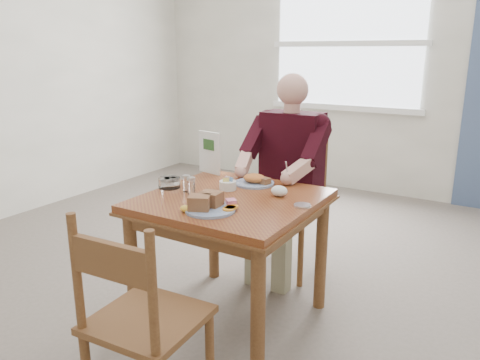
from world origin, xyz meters
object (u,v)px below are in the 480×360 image
Objects in this scene: table at (231,216)px; far_plate at (255,180)px; near_plate at (209,204)px; diner at (287,161)px; chair_far at (292,204)px; chair_near at (140,322)px.

table is 0.32m from far_plate.
near_plate is 1.11× the size of far_plate.
near_plate is at bearing -88.47° from diner.
chair_far is 2.98× the size of near_plate.
diner is at bearing 94.31° from chair_near.
far_plate is at bearing 91.78° from table.
diner is (0.00, 0.71, 0.17)m from table.
diner reaches higher than near_plate.
chair_near is at bearing -85.69° from diner.
chair_near is (0.12, -0.87, -0.16)m from table.
far_plate is (-0.03, 0.53, -0.01)m from near_plate.
near_plate is (0.03, -1.05, 0.30)m from chair_far.
table is 0.73m from diner.
chair_far is at bearing 91.40° from near_plate.
diner is 4.34× the size of near_plate.
diner is at bearing 91.53° from near_plate.
diner is 0.42m from far_plate.
chair_far is 0.34m from diner.
table is 0.29m from near_plate.
chair_far is 0.69× the size of diner.
diner reaches higher than chair_far.
far_plate is at bearing -91.21° from diner.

